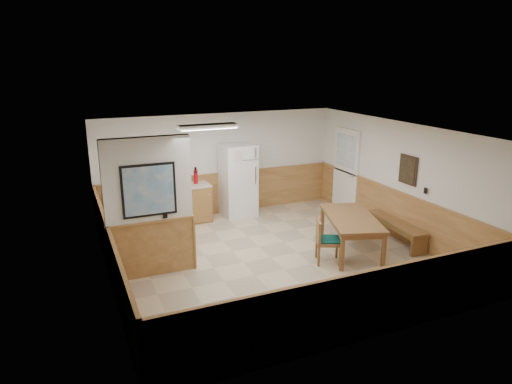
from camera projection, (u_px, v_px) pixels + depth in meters
name	position (u px, v px, depth m)	size (l,w,h in m)	color
ground	(271.00, 257.00, 8.94)	(6.00, 6.00, 0.00)	tan
ceiling	(272.00, 130.00, 8.24)	(6.00, 6.00, 0.02)	white
back_wall	(219.00, 164.00, 11.23)	(6.00, 0.02, 2.50)	white
right_wall	(398.00, 180.00, 9.74)	(0.02, 6.00, 2.50)	white
left_wall	(105.00, 218.00, 7.45)	(0.02, 6.00, 2.50)	white
wainscot_back	(220.00, 194.00, 11.43)	(6.00, 0.04, 1.00)	tan
wainscot_right	(394.00, 214.00, 9.94)	(0.04, 6.00, 1.00)	tan
wainscot_left	(111.00, 259.00, 7.66)	(0.04, 6.00, 1.00)	tan
partition_wall	(149.00, 209.00, 7.91)	(1.50, 0.20, 2.50)	white
kitchen_counter	(176.00, 204.00, 10.71)	(2.20, 0.61, 1.00)	olive
exterior_door	(346.00, 170.00, 11.45)	(0.07, 1.02, 2.15)	white
kitchen_window	(132.00, 160.00, 10.33)	(0.80, 0.04, 1.00)	white
wall_painting	(408.00, 170.00, 9.37)	(0.04, 0.50, 0.60)	#332314
fluorescent_fixture	(208.00, 127.00, 9.10)	(1.20, 0.30, 0.09)	white
refrigerator	(238.00, 180.00, 11.14)	(0.81, 0.74, 1.78)	white
dining_table	(351.00, 221.00, 9.02)	(1.42, 1.98, 0.75)	brown
dining_bench	(396.00, 226.00, 9.65)	(0.55, 1.71, 0.45)	brown
dining_chair	(324.00, 238.00, 8.61)	(0.75, 0.65, 0.85)	brown
fire_extinguisher	(196.00, 176.00, 10.77)	(0.11, 0.11, 0.40)	#B40916
soap_bottle	(133.00, 187.00, 10.16)	(0.07, 0.07, 0.21)	#1A9041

